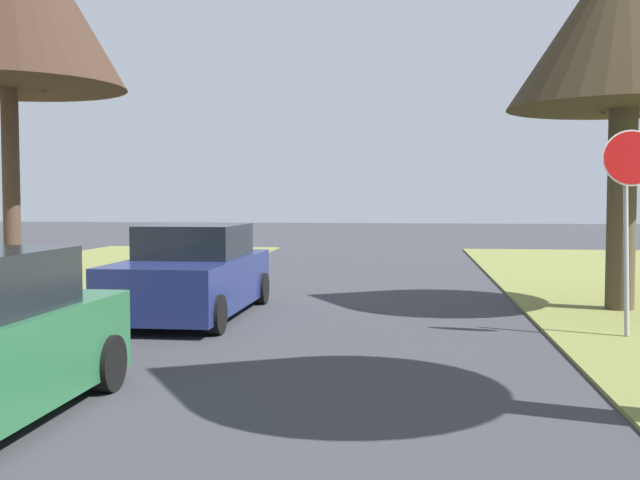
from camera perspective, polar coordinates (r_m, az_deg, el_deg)
name	(u,v)px	position (r m, az deg, el deg)	size (l,w,h in m)	color
stop_sign_far	(630,187)	(11.77, 22.12, 3.65)	(0.81, 0.38, 2.96)	#9EA0A5
street_tree_right_mid_b	(626,22)	(14.92, 21.84, 14.82)	(4.07, 4.07, 6.68)	#483E2B
parked_sedan_navy	(193,274)	(13.35, -9.48, -2.53)	(1.98, 4.42, 1.57)	navy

